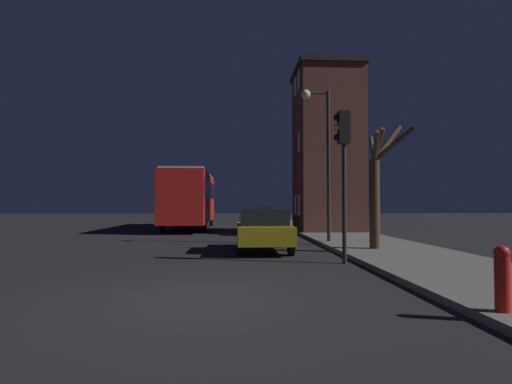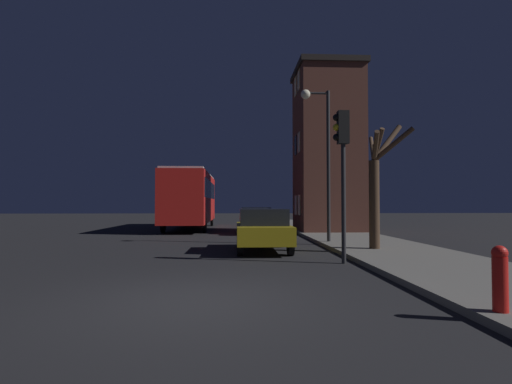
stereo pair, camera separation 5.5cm
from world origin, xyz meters
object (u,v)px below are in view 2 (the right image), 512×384
streetlamp (321,141)px  bus (191,196)px  bare_tree (377,183)px  car_near_lane (263,229)px  car_mid_lane (256,220)px  traffic_light (342,153)px  fire_hydrant (500,277)px

streetlamp → bus: (-6.24, 10.33, -1.97)m
streetlamp → bare_tree: size_ratio=1.42×
streetlamp → bare_tree: 3.39m
car_near_lane → car_mid_lane: bearing=88.8°
traffic_light → bus: 16.28m
bare_tree → bus: (-7.57, 12.87, -0.16)m
bare_tree → fire_hydrant: bearing=-97.9°
car_mid_lane → bus: bearing=135.1°
car_near_lane → bare_tree: bearing=-8.5°
bus → fire_hydrant: size_ratio=11.64×
car_near_lane → car_mid_lane: 8.35m
bare_tree → car_near_lane: size_ratio=1.10×
bus → traffic_light: bearing=-69.2°
bare_tree → car_near_lane: bare_tree is taller
streetlamp → bus: bearing=121.1°
bare_tree → bus: 14.93m
bare_tree → car_mid_lane: 9.74m
bus → fire_hydrant: (6.50, -20.55, -1.52)m
traffic_light → fire_hydrant: bearing=-82.2°
car_mid_lane → fire_hydrant: car_mid_lane is taller
car_mid_lane → car_near_lane: bearing=-91.2°
bare_tree → bus: size_ratio=0.40×
streetlamp → car_near_lane: size_ratio=1.56×
bus → car_mid_lane: bearing=-44.9°
streetlamp → car_mid_lane: bearing=109.6°
streetlamp → bare_tree: (1.33, -2.54, -1.81)m
car_mid_lane → fire_hydrant: (2.53, -16.59, -0.13)m
bus → car_near_lane: (3.80, -12.31, -1.37)m
streetlamp → car_near_lane: bearing=-141.0°
fire_hydrant → bare_tree: bearing=82.1°
car_near_lane → fire_hydrant: size_ratio=4.25×
bare_tree → fire_hydrant: (-1.07, -7.68, -1.67)m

